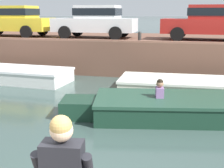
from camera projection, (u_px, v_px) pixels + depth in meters
name	position (u px, v px, depth m)	size (l,w,h in m)	color
ground_plane	(134.00, 117.00, 8.29)	(400.00, 400.00, 0.00)	#384C47
far_quay_wall	(162.00, 52.00, 15.66)	(60.00, 6.00, 1.50)	brown
far_wall_coping	(156.00, 42.00, 12.76)	(60.00, 0.24, 0.08)	brown
boat_moored_west_white	(11.00, 74.00, 12.60)	(5.31, 2.04, 0.55)	white
boat_moored_central_cream	(213.00, 87.00, 10.68)	(7.01, 2.15, 0.47)	silver
motorboat_passing	(177.00, 107.00, 8.21)	(5.84, 2.76, 1.04)	#193828
car_leftmost_yellow	(12.00, 20.00, 16.08)	(4.34, 1.92, 1.54)	yellow
car_left_inner_white	(96.00, 20.00, 15.01)	(3.95, 1.91, 1.54)	white
car_centre_red	(209.00, 21.00, 13.78)	(4.06, 2.05, 1.54)	#B2231E
mooring_bollard_mid	(140.00, 36.00, 13.00)	(0.15, 0.15, 0.45)	#2D2B28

